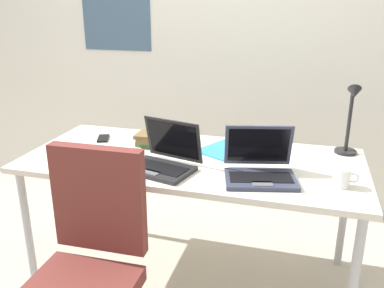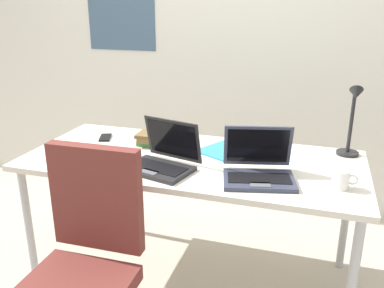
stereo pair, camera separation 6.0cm
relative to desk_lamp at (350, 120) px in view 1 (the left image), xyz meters
name	(u,v)px [view 1 (the left image)]	position (x,y,z in m)	size (l,w,h in m)	color
ground_plane	(192,273)	(-0.80, -0.28, -0.94)	(12.00, 12.00, 0.00)	#B7AD9E
wall_back	(233,35)	(-0.80, 0.82, 0.36)	(6.00, 0.13, 2.60)	silver
desk	(192,168)	(-0.80, -0.28, -0.25)	(1.80, 0.80, 0.74)	silver
desk_lamp	(350,120)	(0.00, 0.00, 0.00)	(0.12, 0.18, 0.40)	black
laptop_by_keyboard	(260,168)	(-0.42, -0.44, -0.15)	(0.39, 0.36, 0.24)	#33384C
laptop_back_left	(163,160)	(-0.90, -0.46, -0.15)	(0.38, 0.34, 0.24)	#232326
external_keyboard	(83,152)	(-1.40, -0.38, -0.19)	(0.33, 0.12, 0.02)	black
computer_mouse	(175,135)	(-1.00, 0.04, -0.18)	(0.06, 0.10, 0.03)	black
cell_phone	(103,138)	(-1.41, -0.12, -0.19)	(0.06, 0.14, 0.01)	black
book_stack	(155,140)	(-1.06, -0.15, -0.16)	(0.23, 0.17, 0.07)	#336638
paper_folder_near_lamp	(226,149)	(-0.65, -0.10, -0.19)	(0.23, 0.31, 0.01)	#338CC6
coffee_mug	(342,178)	(-0.05, -0.44, -0.15)	(0.11, 0.08, 0.09)	white
office_chair	(86,287)	(-1.06, -1.01, -0.54)	(0.52, 0.54, 0.97)	black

